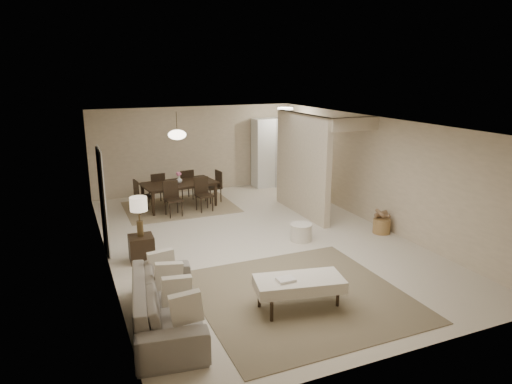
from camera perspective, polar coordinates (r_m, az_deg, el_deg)
name	(u,v)px	position (r m, az deg, el deg)	size (l,w,h in m)	color
floor	(254,239)	(9.81, -0.21, -5.93)	(9.00, 9.00, 0.00)	beige
ceiling	(254,122)	(9.22, -0.23, 8.75)	(9.00, 9.00, 0.00)	white
back_wall	(195,149)	(13.61, -7.63, 5.32)	(6.00, 6.00, 0.00)	tan
left_wall	(103,198)	(8.76, -18.62, -0.71)	(9.00, 9.00, 0.00)	tan
right_wall	(373,171)	(10.93, 14.45, 2.61)	(9.00, 9.00, 0.00)	tan
partition	(302,165)	(11.30, 5.75, 3.41)	(0.15, 2.50, 2.50)	tan
doorway	(102,201)	(9.40, -18.64, -1.13)	(0.04, 0.90, 2.04)	black
pantry_cabinet	(272,152)	(14.13, 2.04, 4.97)	(1.20, 0.55, 2.10)	white
flush_light	(285,109)	(13.08, 3.68, 10.37)	(0.44, 0.44, 0.05)	white
living_rug	(300,295)	(7.53, 5.58, -12.75)	(3.20, 3.20, 0.01)	brown
sofa	(166,303)	(6.71, -11.13, -13.43)	(0.90, 2.30, 0.67)	slate
ottoman_bench	(299,284)	(7.03, 5.39, -11.38)	(1.43, 0.86, 0.48)	beige
side_table	(142,248)	(8.93, -14.12, -6.86)	(0.45, 0.45, 0.49)	black
table_lamp	(139,207)	(8.67, -14.45, -1.89)	(0.32, 0.32, 0.76)	#49381F
round_pouf	(301,232)	(9.73, 5.65, -5.04)	(0.46, 0.46, 0.36)	beige
wicker_basket	(382,226)	(10.50, 15.42, -4.13)	(0.38, 0.38, 0.32)	brown
dining_rug	(180,207)	(12.22, -9.43, -1.85)	(2.80, 2.10, 0.01)	#7F6C4E
dining_table	(180,195)	(12.13, -9.50, -0.38)	(1.88, 1.05, 0.66)	black
dining_chairs	(180,191)	(12.11, -9.52, 0.08)	(2.34, 1.81, 0.86)	black
vase	(179,180)	(12.03, -9.58, 1.53)	(0.16, 0.16, 0.17)	white
yellow_mat	(306,204)	(12.39, 6.33, -1.51)	(0.85, 0.52, 0.01)	yellow
pendant_light	(177,135)	(11.82, -9.83, 7.07)	(0.46, 0.46, 0.71)	#49381F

